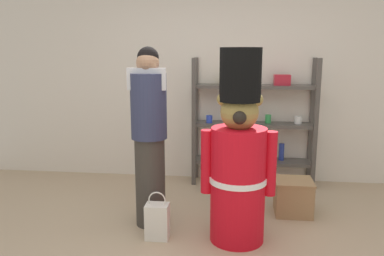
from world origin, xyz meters
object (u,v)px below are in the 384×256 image
Objects in this scene: teddy_bear_guard at (238,160)px; shopping_bag at (157,221)px; display_crate at (293,197)px; merchandise_shelf at (254,121)px; person_shopper at (149,135)px.

shopping_bag is (-0.72, -0.07, -0.58)m from teddy_bear_guard.
teddy_bear_guard is 3.83× the size of shopping_bag.
teddy_bear_guard is 4.41× the size of display_crate.
merchandise_shelf reaches higher than display_crate.
person_shopper reaches higher than teddy_bear_guard.
merchandise_shelf is 0.93× the size of person_shopper.
person_shopper is (-0.84, 0.23, 0.15)m from teddy_bear_guard.
shopping_bag is (-0.91, -1.63, -0.65)m from merchandise_shelf.
shopping_bag is 1.48m from display_crate.
teddy_bear_guard is 1.03m from display_crate.
merchandise_shelf is at bearing 60.80° from shopping_bag.
teddy_bear_guard is 0.89m from person_shopper.
person_shopper is (-1.04, -1.34, 0.08)m from merchandise_shelf.
merchandise_shelf reaches higher than shopping_bag.
teddy_bear_guard is 0.92m from shopping_bag.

